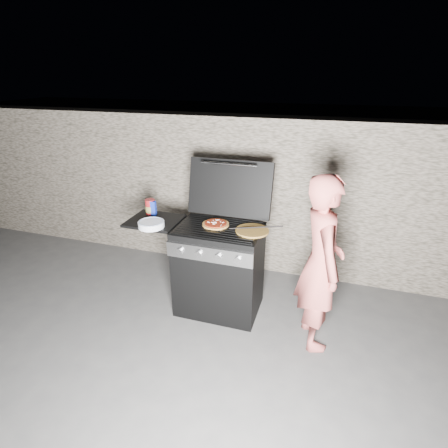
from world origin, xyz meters
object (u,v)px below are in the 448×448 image
(pizza_topped, at_px, (216,224))
(sauce_jar, at_px, (150,207))
(gas_grill, at_px, (196,265))
(person, at_px, (321,264))

(pizza_topped, bearing_deg, sauce_jar, 172.49)
(gas_grill, xyz_separation_m, sauce_jar, (-0.53, 0.13, 0.52))
(gas_grill, distance_m, sauce_jar, 0.76)
(gas_grill, relative_size, pizza_topped, 5.35)
(person, bearing_deg, sauce_jar, 62.10)
(gas_grill, distance_m, pizza_topped, 0.51)
(sauce_jar, relative_size, person, 0.10)
(person, bearing_deg, pizza_topped, 60.35)
(gas_grill, xyz_separation_m, person, (1.20, -0.17, 0.32))
(gas_grill, distance_m, person, 1.25)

